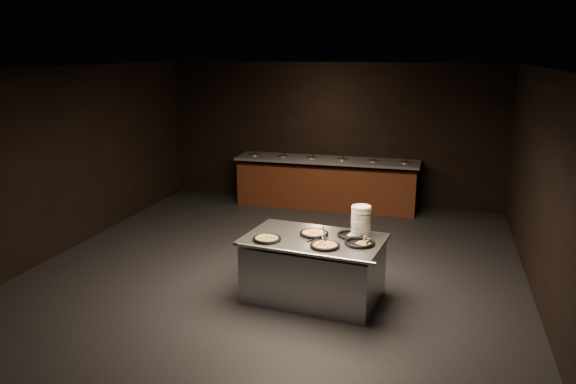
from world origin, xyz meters
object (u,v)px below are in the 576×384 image
object	(u,v)px
plate_stack	(361,221)
serving_counter	(313,270)
pan_cheese_whole	(314,233)
pan_veggie_whole	(267,239)

from	to	relation	value
plate_stack	serving_counter	bearing A→B (deg)	-153.48
serving_counter	pan_cheese_whole	xyz separation A→B (m)	(-0.03, 0.12, 0.45)
plate_stack	pan_cheese_whole	bearing A→B (deg)	-165.09
plate_stack	pan_cheese_whole	distance (m)	0.62
plate_stack	pan_cheese_whole	xyz separation A→B (m)	(-0.58, -0.15, -0.17)
serving_counter	pan_veggie_whole	distance (m)	0.75
pan_veggie_whole	pan_cheese_whole	xyz separation A→B (m)	(0.52, 0.37, 0.00)
serving_counter	plate_stack	bearing A→B (deg)	33.24
pan_veggie_whole	pan_cheese_whole	world-z (taller)	same
plate_stack	pan_veggie_whole	bearing A→B (deg)	-154.71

